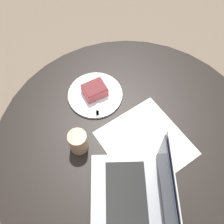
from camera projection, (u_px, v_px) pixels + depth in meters
ground_plane at (123, 188)px, 1.69m from camera, size 12.00×12.00×0.00m
dining_table at (128, 157)px, 1.20m from camera, size 1.09×1.09×0.75m
paper_document at (146, 143)px, 1.03m from camera, size 0.37×0.36×0.00m
plate at (95, 95)px, 1.14m from camera, size 0.24×0.24×0.01m
cake_slice at (95, 90)px, 1.12m from camera, size 0.09×0.10×0.05m
fork at (97, 103)px, 1.11m from camera, size 0.17×0.08×0.00m
coffee_glass at (78, 142)px, 0.98m from camera, size 0.07×0.07×0.10m
laptop at (136, 198)px, 0.89m from camera, size 0.40×0.36×0.22m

